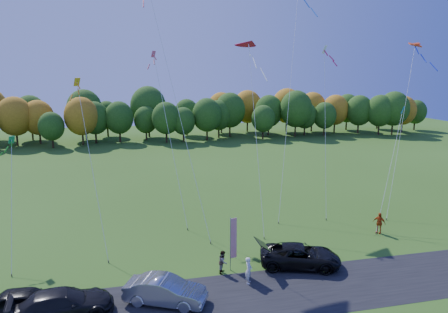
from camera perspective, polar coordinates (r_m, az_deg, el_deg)
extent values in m
plane|color=#2C5115|center=(30.53, 2.55, -15.34)|extent=(160.00, 160.00, 0.00)
cube|color=black|center=(27.18, 4.88, -19.10)|extent=(90.00, 6.00, 0.01)
imported|color=black|center=(30.64, 10.84, -13.75)|extent=(6.39, 4.32, 1.63)
imported|color=#9E9EA2|center=(26.17, -8.38, -18.42)|extent=(5.33, 3.68, 1.66)
imported|color=black|center=(26.42, -22.07, -18.92)|extent=(6.00, 3.05, 1.67)
imported|color=black|center=(27.35, -26.38, -18.17)|extent=(5.05, 2.23, 1.69)
imported|color=silver|center=(27.99, 3.53, -15.91)|extent=(0.67, 0.80, 1.85)
imported|color=gray|center=(29.27, -0.14, -14.80)|extent=(0.89, 0.98, 1.64)
imported|color=#BA3F11|center=(38.21, 21.27, -8.83)|extent=(1.05, 1.15, 1.88)
cylinder|color=#999999|center=(29.07, 0.92, -12.41)|extent=(0.06, 0.06, 4.01)
cube|color=red|center=(29.01, 1.37, -11.60)|extent=(0.49, 0.15, 3.00)
cube|color=navy|center=(28.61, 1.36, -9.54)|extent=(0.49, 0.14, 0.78)
cylinder|color=#4C3F33|center=(33.95, -1.92, -12.19)|extent=(0.08, 0.08, 0.20)
cylinder|color=#4C3F33|center=(38.36, 7.80, -9.35)|extent=(0.08, 0.08, 0.20)
cylinder|color=#4C3F33|center=(34.94, 5.76, -11.51)|extent=(0.08, 0.08, 0.20)
cone|color=#B80B2C|center=(42.09, 3.53, 15.88)|extent=(2.71, 2.08, 2.97)
cylinder|color=#4C3F33|center=(41.87, 22.18, -8.30)|extent=(0.08, 0.08, 0.20)
cube|color=#E44419|center=(49.99, 25.64, 14.18)|extent=(2.98, 1.04, 1.15)
cylinder|color=#4C3F33|center=(32.07, -16.18, -14.22)|extent=(0.08, 0.08, 0.20)
cube|color=yellow|center=(36.30, -20.27, 9.96)|extent=(1.17, 1.17, 1.39)
cylinder|color=#4C3F33|center=(32.65, -28.07, -14.74)|extent=(0.08, 0.08, 0.20)
cube|color=#15824A|center=(36.23, -28.08, 2.14)|extent=(1.04, 1.04, 1.22)
cylinder|color=#4C3F33|center=(40.08, 14.38, -8.67)|extent=(0.08, 0.08, 0.20)
cube|color=white|center=(43.12, 14.16, 14.61)|extent=(1.39, 1.39, 1.65)
cylinder|color=#4C3F33|center=(36.74, -5.21, -10.28)|extent=(0.08, 0.08, 0.20)
cube|color=#FF5491|center=(40.83, -10.05, 14.21)|extent=(1.06, 1.06, 1.25)
cylinder|color=#4C3F33|center=(38.13, 20.89, -10.21)|extent=(0.08, 0.08, 0.20)
cube|color=#0D73BD|center=(42.76, 24.17, 6.08)|extent=(1.09, 1.09, 1.29)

